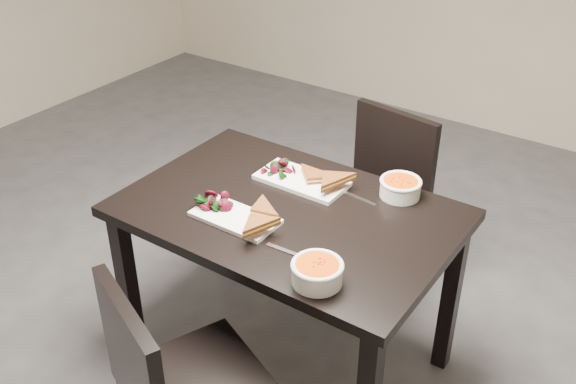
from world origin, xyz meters
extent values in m
plane|color=#47474C|center=(0.00, 0.00, 0.00)|extent=(5.00, 5.00, 0.00)
cube|color=black|center=(0.46, -0.12, 0.73)|extent=(1.20, 0.80, 0.04)
cube|color=black|center=(-0.08, -0.46, 0.35)|extent=(0.06, 0.06, 0.71)
cube|color=black|center=(-0.08, 0.22, 0.35)|extent=(0.06, 0.06, 0.71)
cube|color=black|center=(1.00, 0.22, 0.35)|extent=(0.06, 0.06, 0.71)
cube|color=black|center=(0.43, -0.50, 0.21)|extent=(0.05, 0.05, 0.41)
cube|color=black|center=(0.45, -0.91, 0.65)|extent=(0.40, 0.20, 0.40)
cube|color=black|center=(0.47, 0.48, 0.43)|extent=(0.48, 0.48, 0.04)
cube|color=black|center=(0.27, 0.33, 0.21)|extent=(0.05, 0.05, 0.41)
cube|color=black|center=(0.62, 0.28, 0.21)|extent=(0.05, 0.05, 0.41)
cube|color=black|center=(0.32, 0.69, 0.21)|extent=(0.05, 0.05, 0.41)
cube|color=black|center=(0.68, 0.63, 0.21)|extent=(0.05, 0.05, 0.41)
cube|color=black|center=(0.50, 0.67, 0.65)|extent=(0.42, 0.10, 0.40)
cube|color=white|center=(0.34, -0.29, 0.76)|extent=(0.31, 0.16, 0.02)
cylinder|color=white|center=(0.77, -0.42, 0.78)|extent=(0.16, 0.16, 0.06)
cylinder|color=#ED470A|center=(0.77, -0.42, 0.81)|extent=(0.14, 0.14, 0.02)
torus|color=white|center=(0.77, -0.42, 0.82)|extent=(0.16, 0.16, 0.02)
cube|color=silver|center=(0.62, -0.34, 0.75)|extent=(0.18, 0.02, 0.00)
cube|color=white|center=(0.40, 0.06, 0.76)|extent=(0.35, 0.18, 0.02)
cylinder|color=white|center=(0.75, 0.19, 0.78)|extent=(0.15, 0.15, 0.06)
cylinder|color=#ED470A|center=(0.75, 0.19, 0.81)|extent=(0.13, 0.13, 0.02)
torus|color=white|center=(0.75, 0.19, 0.81)|extent=(0.16, 0.16, 0.02)
cube|color=silver|center=(0.62, 0.08, 0.75)|extent=(0.18, 0.04, 0.00)
camera|label=1|loc=(1.60, -1.79, 2.04)|focal=41.13mm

